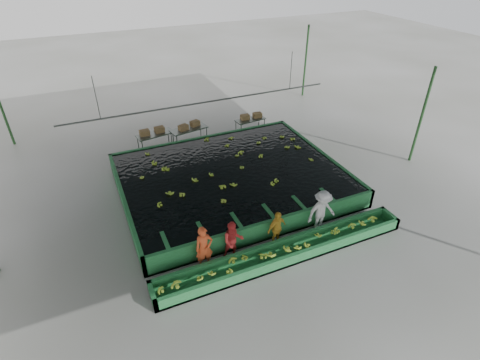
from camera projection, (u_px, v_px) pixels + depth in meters
name	position (u px, v px, depth m)	size (l,w,h in m)	color
ground	(245.00, 204.00, 16.68)	(80.00, 80.00, 0.00)	gray
shed_roof	(245.00, 97.00, 13.95)	(20.00, 22.00, 0.04)	gray
shed_posts	(245.00, 155.00, 15.32)	(20.00, 22.00, 5.00)	#265126
flotation_tank	(231.00, 179.00, 17.58)	(10.00, 8.00, 0.90)	#216934
tank_water	(231.00, 172.00, 17.37)	(9.70, 7.70, 0.00)	black
sorting_trough	(285.00, 252.00, 13.79)	(10.00, 1.00, 0.50)	#216934
cableway_rail	(204.00, 102.00, 18.87)	(0.08, 0.08, 14.00)	#59605B
rail_hanger_left	(96.00, 98.00, 16.62)	(0.04, 0.04, 2.00)	#59605B
rail_hanger_right	(291.00, 71.00, 20.03)	(0.04, 0.04, 2.00)	#59605B
worker_a	(204.00, 248.00, 13.09)	(0.64, 0.42, 1.75)	#DD4D23
worker_b	(233.00, 241.00, 13.50)	(0.79, 0.61, 1.61)	red
worker_c	(277.00, 228.00, 14.14)	(0.89, 0.37, 1.52)	gold
worker_d	(322.00, 211.00, 14.73)	(1.21, 0.70, 1.87)	silver
packing_table_left	(156.00, 141.00, 20.85)	(2.01, 0.80, 0.91)	#59605B
packing_table_mid	(189.00, 136.00, 21.35)	(2.09, 0.84, 0.95)	#59605B
packing_table_right	(250.00, 125.00, 22.68)	(1.82, 0.73, 0.83)	#59605B
box_stack_left	(152.00, 134.00, 20.61)	(1.36, 0.38, 0.29)	olive
box_stack_mid	(189.00, 128.00, 21.15)	(1.33, 0.37, 0.29)	olive
box_stack_right	(251.00, 118.00, 22.56)	(1.32, 0.37, 0.28)	olive
floating_bananas	(225.00, 164.00, 17.98)	(8.76, 5.98, 0.12)	#9CC332
trough_bananas	(285.00, 249.00, 13.71)	(8.73, 0.58, 0.12)	#9CC332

